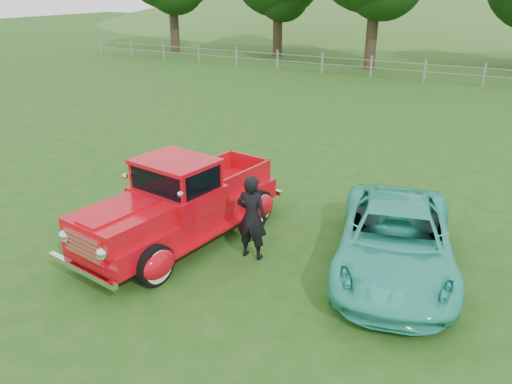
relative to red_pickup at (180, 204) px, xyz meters
The scene contains 6 objects.
ground 1.23m from the red_pickup, 49.13° to the right, with size 140.00×140.00×0.00m, color #1E4C14.
distant_hills 59.10m from the red_pickup, 93.38° to the left, with size 116.00×60.00×18.00m.
fence_line 21.30m from the red_pickup, 88.34° to the left, with size 48.00×0.12×1.20m.
red_pickup is the anchor object (origin of this frame).
teal_sedan 4.30m from the red_pickup, 12.19° to the left, with size 2.06×4.46×1.24m, color #2EBB9F.
man 1.65m from the red_pickup, ahead, with size 0.62×0.41×1.70m, color black.
Camera 1 is at (5.24, -6.72, 4.96)m, focal length 35.00 mm.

